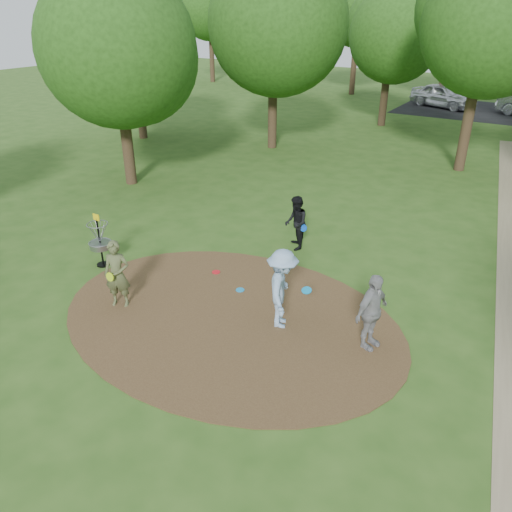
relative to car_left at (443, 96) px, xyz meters
The scene contains 12 objects.
ground 30.09m from the car_left, 85.54° to the right, with size 100.00×100.00×0.00m, color #2D5119.
dirt_clearing 30.09m from the car_left, 85.54° to the right, with size 8.40×8.40×0.02m, color #47301C.
parking_lot 4.41m from the car_left, ahead, with size 14.00×8.00×0.01m, color black.
player_observer_with_disc 30.92m from the car_left, 90.38° to the right, with size 0.74×0.64×1.70m.
player_throwing_with_disc 29.79m from the car_left, 83.22° to the right, with size 1.28×1.39×1.88m.
player_walking_with_disc 25.92m from the car_left, 85.80° to the right, with size 0.95×1.00×1.62m.
player_waiting_with_disc 29.83m from the car_left, 79.39° to the right, with size 0.67×1.09×1.73m.
disc_ground_cyan 28.91m from the car_left, 86.25° to the right, with size 0.22×0.22×0.02m, color #1989CB.
disc_ground_red 28.41m from the car_left, 88.37° to the right, with size 0.22×0.22×0.02m, color red.
car_left is the anchor object (origin of this frame).
disc_golf_basket 29.76m from the car_left, 94.16° to the right, with size 0.63×0.63×1.54m.
tree_ring 20.76m from the car_left, 79.35° to the right, with size 37.37×46.24×9.75m.
Camera 1 is at (5.70, -7.96, 6.56)m, focal length 35.00 mm.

